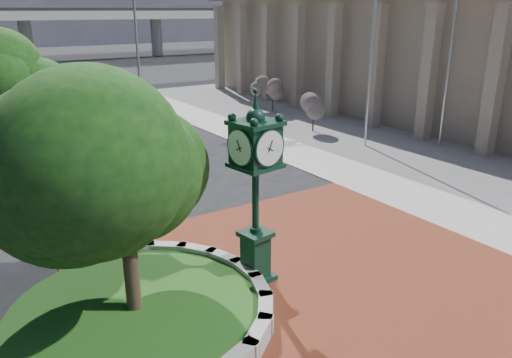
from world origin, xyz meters
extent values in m
plane|color=black|center=(0.00, 0.00, 0.00)|extent=(200.00, 200.00, 0.00)
cube|color=maroon|center=(0.00, -1.00, 0.02)|extent=(12.00, 12.00, 0.04)
cube|color=#9E9B93|center=(16.00, 10.00, 0.02)|extent=(20.00, 50.00, 0.04)
cube|color=#9E9B93|center=(-3.05, -2.54, 0.27)|extent=(1.20, 1.04, 0.54)
cube|color=#9E9B93|center=(-2.38, -1.84, 0.27)|extent=(1.00, 1.22, 0.54)
cube|color=#9E9B93|center=(-1.95, -0.96, 0.27)|extent=(0.71, 1.30, 0.54)
cube|color=#9E9B93|center=(-1.80, 0.00, 0.27)|extent=(0.35, 1.25, 0.54)
cube|color=#9E9B93|center=(-1.95, 0.96, 0.27)|extent=(0.71, 1.30, 0.54)
cube|color=#9E9B93|center=(-2.38, 1.84, 0.27)|extent=(1.00, 1.22, 0.54)
cube|color=#9E9B93|center=(-3.05, 2.54, 0.27)|extent=(1.20, 1.04, 0.54)
cube|color=#9E9B93|center=(-3.91, 3.01, 0.27)|extent=(1.29, 0.76, 0.54)
cylinder|color=#134416|center=(-5.00, 0.00, 0.20)|extent=(6.10, 6.10, 0.40)
cube|color=tan|center=(24.00, 12.00, 4.00)|extent=(15.00, 42.00, 8.00)
cube|color=black|center=(16.80, 12.00, 4.00)|extent=(0.30, 40.00, 5.50)
cylinder|color=#9E9B93|center=(5.00, 70.00, 3.00)|extent=(1.80, 1.80, 6.00)
cylinder|color=#9E9B93|center=(25.00, 70.00, 3.00)|extent=(1.80, 1.80, 6.00)
cylinder|color=#38281C|center=(-5.00, 0.00, 1.08)|extent=(0.36, 0.36, 2.17)
sphere|color=#0E3311|center=(-5.00, 0.00, 3.73)|extent=(5.20, 5.20, 5.20)
cylinder|color=#38281C|center=(-4.00, 18.00, 0.96)|extent=(0.36, 0.36, 1.92)
sphere|color=#0E3311|center=(-4.00, 18.00, 3.25)|extent=(4.40, 4.40, 4.40)
cube|color=black|center=(-1.44, 0.02, 0.09)|extent=(1.02, 1.02, 0.18)
cube|color=black|center=(-1.44, 0.02, 0.79)|extent=(0.70, 0.70, 1.24)
cube|color=black|center=(-1.44, 0.02, 1.44)|extent=(0.89, 0.89, 0.13)
cylinder|color=black|center=(-1.44, 0.02, 2.46)|extent=(0.19, 0.19, 1.91)
cube|color=black|center=(-1.44, 0.02, 3.99)|extent=(1.15, 1.15, 1.01)
cylinder|color=white|center=(-1.37, -0.50, 3.99)|extent=(0.90, 0.20, 0.90)
cylinder|color=white|center=(-1.52, 0.54, 3.99)|extent=(0.90, 0.20, 0.90)
cylinder|color=white|center=(-1.97, -0.06, 3.99)|extent=(0.20, 0.90, 0.90)
cylinder|color=white|center=(-0.92, 0.10, 3.99)|extent=(0.20, 0.90, 0.90)
sphere|color=black|center=(-1.44, 0.02, 4.68)|extent=(0.49, 0.49, 0.49)
cone|color=black|center=(-1.44, 0.02, 5.05)|extent=(0.20, 0.20, 0.56)
imported|color=#4D0B0B|center=(0.89, 38.74, 0.75)|extent=(3.14, 4.72, 1.49)
cylinder|color=silver|center=(11.78, 8.89, 4.87)|extent=(0.12, 0.12, 9.74)
cylinder|color=silver|center=(15.00, 6.40, 5.45)|extent=(0.13, 0.13, 10.90)
cylinder|color=slate|center=(4.44, 23.94, 4.93)|extent=(0.18, 0.18, 9.86)
cylinder|color=#38281C|center=(11.60, 13.28, 0.60)|extent=(0.10, 0.10, 1.20)
sphere|color=#A25183|center=(11.60, 13.28, 1.60)|extent=(1.20, 1.20, 1.20)
cylinder|color=#38281C|center=(13.08, 19.80, 0.60)|extent=(0.10, 0.10, 1.20)
sphere|color=#A25183|center=(13.08, 19.80, 1.60)|extent=(1.20, 1.20, 1.20)
cylinder|color=#38281C|center=(12.53, 21.31, 0.60)|extent=(0.10, 0.10, 1.20)
sphere|color=#A25183|center=(12.53, 21.31, 1.60)|extent=(1.20, 1.20, 1.20)
camera|label=1|loc=(-8.31, -10.42, 7.29)|focal=35.00mm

